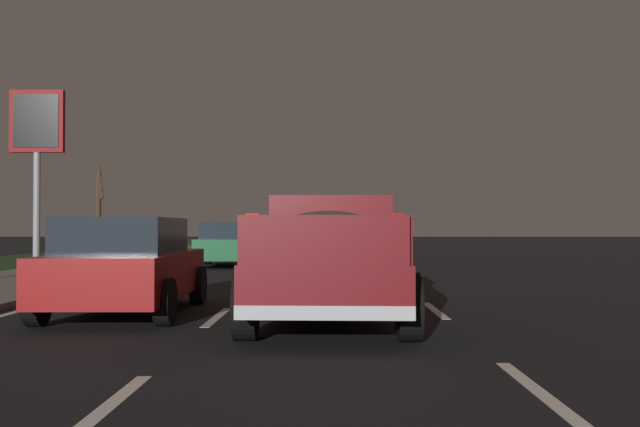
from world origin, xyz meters
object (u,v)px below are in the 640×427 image
Objects in this scene: sedan_green at (227,244)px; gas_price_sign at (37,135)px; sedan_red at (127,265)px; pickup_truck at (331,255)px; bare_tree_far at (98,210)px.

gas_price_sign is at bearing 89.71° from sedan_green.
sedan_green is 7.75m from gas_price_sign.
gas_price_sign reaches higher than sedan_red.
pickup_truck reaches higher than sedan_red.
sedan_red is at bearing -161.55° from bare_tree_far.
sedan_red is 13.91m from sedan_green.
gas_price_sign is at bearing 34.79° from pickup_truck.
sedan_red is 25.42m from bare_tree_far.
sedan_green is (13.90, 0.29, 0.00)m from sedan_red.
pickup_truck is at bearing -104.95° from sedan_red.
gas_price_sign reaches higher than sedan_green.
sedan_green is at bearing 1.21° from sedan_red.
sedan_green is at bearing -90.29° from gas_price_sign.
sedan_green is (14.78, 3.56, -0.20)m from pickup_truck.
sedan_green is 0.71× the size of gas_price_sign.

